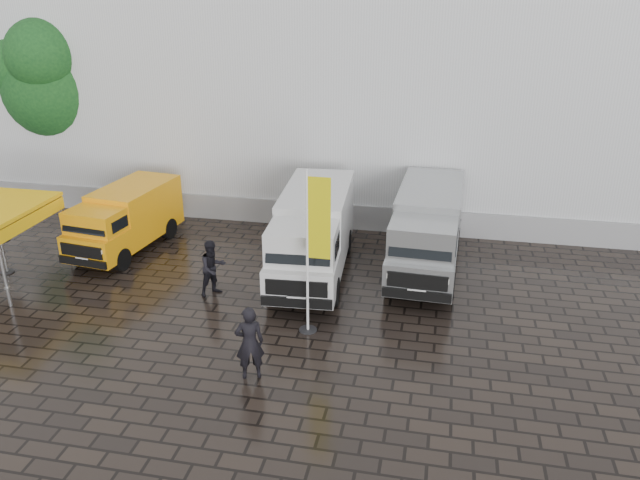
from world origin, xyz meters
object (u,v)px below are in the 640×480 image
object	(u,v)px
van_silver	(427,233)
flagpole	(314,246)
person_front	(250,343)
van_yellow	(125,221)
person_tent	(213,268)
van_white	(313,236)
wheelie_bin	(451,229)
cocktail_table	(4,256)

from	to	relation	value
van_silver	flagpole	size ratio (longest dim) A/B	1.32
van_silver	person_front	xyz separation A→B (m)	(-3.94, -7.16, -0.37)
van_yellow	person_tent	distance (m)	5.09
van_white	person_tent	xyz separation A→B (m)	(-2.74, -2.02, -0.47)
wheelie_bin	person_front	xyz separation A→B (m)	(-4.76, -9.94, 0.51)
van_silver	person_tent	distance (m)	7.14
van_yellow	person_front	size ratio (longest dim) A/B	2.50
van_white	wheelie_bin	world-z (taller)	van_white
wheelie_bin	person_tent	size ratio (longest dim) A/B	0.52
flagpole	wheelie_bin	size ratio (longest dim) A/B	5.07
van_silver	person_front	distance (m)	8.18
person_front	cocktail_table	bearing A→B (deg)	-44.67
cocktail_table	wheelie_bin	xyz separation A→B (m)	(14.65, 5.82, -0.13)
flagpole	person_tent	xyz separation A→B (m)	(-3.54, 1.58, -1.71)
van_white	cocktail_table	distance (m)	10.39
cocktail_table	van_white	bearing A→B (deg)	10.66
van_yellow	person_tent	xyz separation A→B (m)	(4.32, -2.69, -0.22)
van_white	flagpole	distance (m)	3.89
van_yellow	person_front	bearing A→B (deg)	-37.54
person_tent	van_white	bearing A→B (deg)	-13.69
flagpole	wheelie_bin	xyz separation A→B (m)	(3.67, 7.50, -2.15)
van_silver	van_white	bearing A→B (deg)	-160.72
van_yellow	flagpole	bearing A→B (deg)	-21.29
van_yellow	person_front	xyz separation A→B (m)	(6.77, -6.71, -0.15)
van_silver	cocktail_table	bearing A→B (deg)	-165.34
van_yellow	flagpole	xyz separation A→B (m)	(7.86, -4.27, 1.49)
van_white	cocktail_table	world-z (taller)	van_white
van_yellow	van_white	distance (m)	7.09
van_silver	person_tent	world-z (taller)	van_silver
van_white	flagpole	bearing A→B (deg)	-81.04
flagpole	person_tent	size ratio (longest dim) A/B	2.62
flagpole	person_front	distance (m)	3.14
flagpole	wheelie_bin	bearing A→B (deg)	63.90
van_silver	person_front	size ratio (longest dim) A/B	3.19
van_yellow	person_tent	size ratio (longest dim) A/B	2.71
person_tent	van_silver	bearing A→B (deg)	-23.94
van_yellow	wheelie_bin	size ratio (longest dim) A/B	5.23
van_yellow	flagpole	world-z (taller)	flagpole
van_yellow	person_front	distance (m)	9.53
cocktail_table	person_front	size ratio (longest dim) A/B	0.61
van_yellow	wheelie_bin	world-z (taller)	van_yellow
flagpole	person_front	size ratio (longest dim) A/B	2.42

